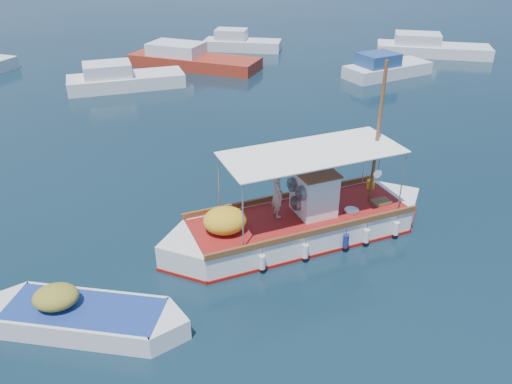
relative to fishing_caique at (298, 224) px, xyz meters
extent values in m
plane|color=black|center=(-0.32, 0.23, -0.50)|extent=(160.00, 160.00, 0.00)
cube|color=white|center=(0.05, 0.01, -0.17)|extent=(7.41, 4.07, 1.03)
cube|color=white|center=(-3.36, -0.89, -0.17)|extent=(2.27, 2.27, 1.03)
cube|color=white|center=(3.46, 0.91, -0.17)|extent=(2.27, 2.27, 1.03)
cube|color=maroon|center=(0.05, 0.01, -0.48)|extent=(7.52, 4.16, 0.17)
cube|color=maroon|center=(0.05, 0.01, 0.33)|extent=(7.36, 3.89, 0.06)
cube|color=brown|center=(-0.25, 1.16, 0.44)|extent=(6.93, 1.91, 0.19)
cube|color=brown|center=(0.35, -1.13, 0.44)|extent=(6.93, 1.91, 0.19)
cube|color=white|center=(0.50, 0.13, 1.05)|extent=(1.40, 1.47, 1.41)
cube|color=brown|center=(0.50, 0.13, 1.78)|extent=(1.52, 1.58, 0.06)
cylinder|color=slate|center=(-0.01, -0.31, 1.33)|extent=(0.32, 0.51, 0.47)
cylinder|color=slate|center=(-0.16, 0.27, 1.33)|extent=(0.32, 0.51, 0.47)
cylinder|color=slate|center=(-0.09, -0.02, 0.81)|extent=(0.32, 0.51, 0.47)
cylinder|color=brown|center=(2.59, 0.68, 2.69)|extent=(0.14, 0.14, 4.70)
cylinder|color=brown|center=(1.87, 0.49, 2.32)|extent=(1.65, 0.50, 0.08)
cylinder|color=silver|center=(-2.48, 0.41, 1.40)|extent=(0.05, 0.05, 2.11)
cylinder|color=silver|center=(-1.96, -1.59, 1.40)|extent=(0.05, 0.05, 2.11)
cylinder|color=silver|center=(2.69, 1.78, 1.40)|extent=(0.05, 0.05, 2.11)
cylinder|color=silver|center=(3.22, -0.22, 1.40)|extent=(0.05, 0.05, 2.11)
cube|color=white|center=(0.37, 0.10, 2.48)|extent=(5.93, 3.59, 0.04)
ellipsoid|color=gold|center=(-2.40, -0.63, 0.74)|extent=(1.56, 1.42, 0.79)
cube|color=yellow|center=(1.10, 0.82, 0.53)|extent=(0.27, 0.22, 0.38)
cylinder|color=yellow|center=(2.88, 1.44, 0.50)|extent=(0.34, 0.34, 0.32)
cube|color=brown|center=(2.87, 0.37, 0.40)|extent=(0.70, 0.56, 0.11)
cylinder|color=#B2B2B2|center=(1.73, -0.08, 0.40)|extent=(0.57, 0.57, 0.11)
cylinder|color=white|center=(2.30, -0.41, 1.88)|extent=(0.28, 0.10, 0.28)
cylinder|color=white|center=(-1.43, -1.74, -0.08)|extent=(0.23, 0.23, 0.45)
cylinder|color=navy|center=(1.29, -1.02, -0.08)|extent=(0.23, 0.23, 0.45)
cylinder|color=white|center=(3.11, -0.54, -0.08)|extent=(0.23, 0.23, 0.45)
imported|color=#A99D8C|center=(-0.70, 0.07, 1.09)|extent=(0.47, 0.61, 1.48)
cube|color=white|center=(-6.18, -3.30, -0.28)|extent=(4.24, 2.62, 0.78)
cube|color=white|center=(-8.08, -2.73, -0.28)|extent=(1.48, 1.48, 0.78)
cube|color=white|center=(-4.28, -3.86, -0.28)|extent=(1.48, 1.48, 0.78)
cube|color=navy|center=(-6.18, -3.30, 0.09)|extent=(4.19, 2.46, 0.04)
ellipsoid|color=olive|center=(-6.84, -3.10, 0.39)|extent=(1.36, 1.22, 0.57)
cube|color=silver|center=(-7.04, 17.71, -0.20)|extent=(7.27, 3.62, 1.00)
cube|color=silver|center=(-8.07, 17.52, 0.70)|extent=(3.10, 2.51, 0.80)
cube|color=#A12C1A|center=(-2.75, 21.96, -0.20)|extent=(9.41, 6.88, 1.00)
cube|color=silver|center=(-3.96, 22.62, 0.70)|extent=(4.37, 3.86, 0.80)
cube|color=silver|center=(9.87, 18.05, -0.20)|extent=(6.34, 4.21, 1.00)
cube|color=navy|center=(9.04, 17.72, 0.70)|extent=(2.90, 2.61, 0.80)
cube|color=silver|center=(15.41, 23.11, -0.20)|extent=(8.70, 5.24, 1.00)
cube|color=silver|center=(14.24, 23.53, 0.70)|extent=(3.87, 3.20, 0.80)
cube|color=silver|center=(1.17, 26.77, -0.20)|extent=(6.33, 3.64, 1.00)
cube|color=silver|center=(0.31, 27.03, 0.70)|extent=(2.79, 2.32, 0.80)
camera|label=1|loc=(-3.18, -13.33, 8.65)|focal=35.00mm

